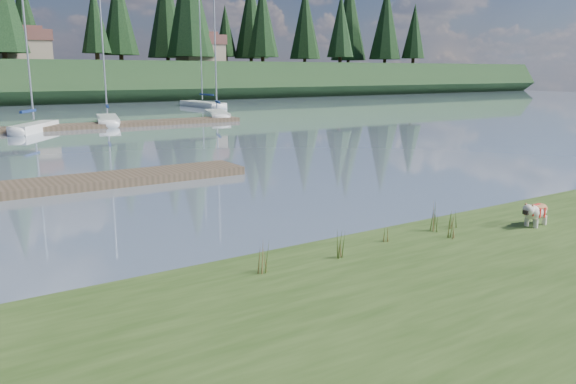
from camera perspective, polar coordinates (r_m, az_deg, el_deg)
ground at (r=41.48m, az=-24.36°, el=5.69°), size 200.00×200.00×0.00m
bank at (r=8.72m, az=17.91°, el=-13.79°), size 60.00×9.00×0.35m
bulldog at (r=14.38m, az=23.89°, el=-1.75°), size 0.96×0.47×0.57m
dock_near at (r=20.29m, az=-26.10°, el=0.25°), size 16.00×2.00×0.30m
dock_far at (r=41.81m, az=-21.66°, el=6.16°), size 26.00×2.20×0.30m
sailboat_bg_2 at (r=41.19m, az=-24.08°, el=6.15°), size 4.12×5.44×8.92m
sailboat_bg_3 at (r=45.39m, az=-17.88°, el=7.06°), size 3.08×7.43×10.80m
sailboat_bg_4 at (r=49.34m, az=-7.32°, el=7.91°), size 3.93×7.61×11.17m
sailboat_bg_5 at (r=65.02m, az=-9.00°, el=8.85°), size 2.09×9.19×12.92m
weed_0 at (r=10.99m, az=5.41°, el=-5.41°), size 0.17×0.14×0.59m
weed_1 at (r=12.11m, az=9.88°, el=-4.27°), size 0.17×0.14×0.40m
weed_2 at (r=13.11m, az=14.77°, el=-2.57°), size 0.17×0.14×0.74m
weed_3 at (r=10.15m, az=-2.53°, el=-6.77°), size 0.17×0.14×0.63m
weed_4 at (r=12.72m, az=16.30°, el=-3.68°), size 0.17×0.14×0.45m
weed_5 at (r=13.54m, az=16.23°, el=-2.66°), size 0.17×0.14×0.49m
mud_lip at (r=11.77m, az=1.00°, el=-6.85°), size 60.00×0.50×0.14m
conifer_5 at (r=83.85m, az=-19.03°, el=16.26°), size 3.96×3.96×10.35m
conifer_6 at (r=86.52m, az=-10.02°, el=18.68°), size 7.04×7.04×17.00m
conifer_7 at (r=95.34m, az=-2.62°, el=17.14°), size 5.28×5.28×13.20m
conifer_8 at (r=99.31m, az=5.37°, el=16.50°), size 4.62×4.62×11.77m
conifer_9 at (r=110.10m, az=9.93°, el=16.66°), size 5.94×5.94×14.62m
house_1 at (r=82.80m, az=-25.24°, el=13.40°), size 6.30×5.30×4.65m
house_2 at (r=87.72m, az=-8.88°, el=14.25°), size 6.30×5.30×4.65m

